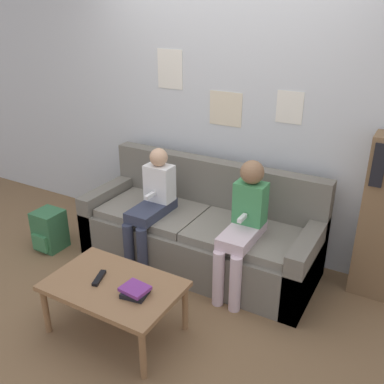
% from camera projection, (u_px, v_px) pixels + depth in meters
% --- Properties ---
extents(ground_plane, '(10.00, 10.00, 0.00)m').
position_uv_depth(ground_plane, '(169.00, 291.00, 3.47)').
color(ground_plane, brown).
extents(wall_back, '(8.00, 0.06, 2.60)m').
position_uv_depth(wall_back, '(227.00, 108.00, 3.73)').
color(wall_back, silver).
rests_on(wall_back, ground_plane).
extents(couch, '(2.05, 0.78, 0.88)m').
position_uv_depth(couch, '(200.00, 233.00, 3.76)').
color(couch, '#6B665B').
rests_on(couch, ground_plane).
extents(coffee_table, '(0.91, 0.59, 0.40)m').
position_uv_depth(coffee_table, '(114.00, 289.00, 2.92)').
color(coffee_table, '#8E6642').
rests_on(coffee_table, ground_plane).
extents(person_left, '(0.24, 0.54, 1.03)m').
position_uv_depth(person_left, '(152.00, 203.00, 3.65)').
color(person_left, '#33384C').
rests_on(person_left, ground_plane).
extents(person_right, '(0.24, 0.54, 1.07)m').
position_uv_depth(person_right, '(244.00, 222.00, 3.26)').
color(person_right, silver).
rests_on(person_right, ground_plane).
extents(tv_remote, '(0.09, 0.17, 0.02)m').
position_uv_depth(tv_remote, '(99.00, 278.00, 2.94)').
color(tv_remote, black).
rests_on(tv_remote, coffee_table).
extents(book_stack, '(0.19, 0.17, 0.06)m').
position_uv_depth(book_stack, '(135.00, 291.00, 2.78)').
color(book_stack, black).
rests_on(book_stack, coffee_table).
extents(backpack, '(0.25, 0.27, 0.38)m').
position_uv_depth(backpack, '(49.00, 230.00, 4.01)').
color(backpack, '#336B42').
rests_on(backpack, ground_plane).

